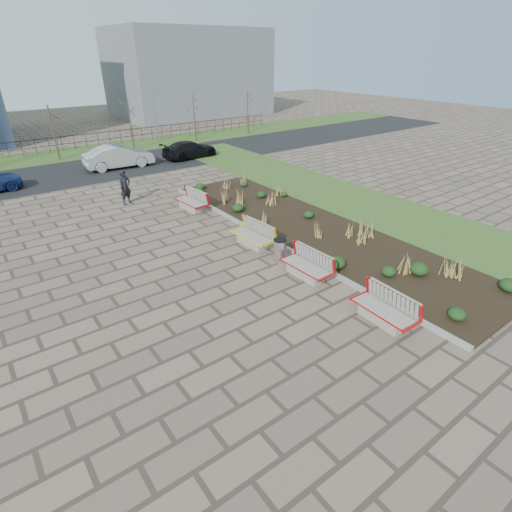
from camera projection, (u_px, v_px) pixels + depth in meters
ground at (275, 332)px, 12.08m from camera, size 120.00×120.00×0.00m
planting_bed at (311, 229)px, 18.93m from camera, size 4.50×18.00×0.10m
planting_curb at (273, 241)px, 17.68m from camera, size 0.16×18.00×0.15m
grass_verge_near at (375, 208)px, 21.46m from camera, size 5.00×38.00×0.04m
grass_verge_far at (55, 156)px, 31.99m from camera, size 80.00×5.00×0.04m
road at (76, 173)px, 27.73m from camera, size 80.00×7.00×0.02m
bench_a at (383, 309)px, 12.32m from camera, size 0.99×2.14×1.00m
bench_b at (306, 265)px, 14.81m from camera, size 0.96×2.12×1.00m
bench_c at (252, 235)px, 17.21m from camera, size 1.03×2.15×1.00m
bench_d at (190, 201)px, 21.15m from camera, size 1.07×2.17×1.00m
litter_bin at (280, 251)px, 15.93m from camera, size 0.51×0.51×0.95m
pedestrian at (125, 187)px, 21.70m from camera, size 0.80×0.65×1.90m
car_silver at (119, 157)px, 28.52m from camera, size 4.90×2.00×1.58m
car_black at (190, 149)px, 31.22m from camera, size 4.58×2.15×1.29m
tree_c at (54, 133)px, 30.00m from camera, size 1.40×1.40×4.00m
tree_d at (131, 125)px, 33.18m from camera, size 1.40×1.40×4.00m
tree_e at (194, 118)px, 36.36m from camera, size 1.40×1.40×4.00m
tree_f at (248, 113)px, 39.55m from camera, size 1.40×1.40×4.00m
lamp_east at (154, 111)px, 33.43m from camera, size 0.24×0.60×6.00m
railing_fence at (49, 145)px, 32.78m from camera, size 44.00×0.10×1.20m
building_grey at (189, 73)px, 50.28m from camera, size 18.00×12.00×10.00m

